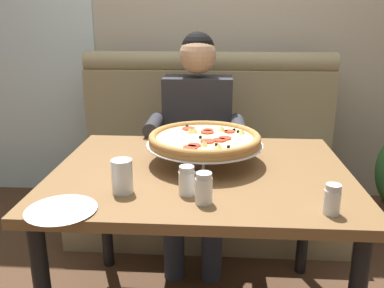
# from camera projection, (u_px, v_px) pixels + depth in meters

# --- Properties ---
(back_wall_with_window) EXTENTS (6.00, 0.12, 2.80)m
(back_wall_with_window) POSITION_uv_depth(u_px,v_px,m) (210.00, 10.00, 2.93)
(back_wall_with_window) COLOR #BCB29E
(back_wall_with_window) RESTS_ON ground_plane
(window_panel) EXTENTS (1.10, 0.02, 2.80)m
(window_panel) POSITION_uv_depth(u_px,v_px,m) (17.00, 10.00, 2.94)
(window_panel) COLOR white
(window_panel) RESTS_ON ground_plane
(booth_bench) EXTENTS (1.70, 0.78, 1.13)m
(booth_bench) POSITION_uv_depth(u_px,v_px,m) (207.00, 168.00, 2.69)
(booth_bench) COLOR #998966
(booth_bench) RESTS_ON ground_plane
(dining_table) EXTENTS (1.22, 0.94, 0.75)m
(dining_table) POSITION_uv_depth(u_px,v_px,m) (201.00, 189.00, 1.71)
(dining_table) COLOR brown
(dining_table) RESTS_ON ground_plane
(diner_main) EXTENTS (0.54, 0.64, 1.27)m
(diner_main) POSITION_uv_depth(u_px,v_px,m) (197.00, 133.00, 2.34)
(diner_main) COLOR #2D3342
(diner_main) RESTS_ON ground_plane
(pizza) EXTENTS (0.50, 0.50, 0.14)m
(pizza) POSITION_uv_depth(u_px,v_px,m) (205.00, 139.00, 1.73)
(pizza) COLOR silver
(pizza) RESTS_ON dining_table
(shaker_parmesan) EXTENTS (0.06, 0.06, 0.11)m
(shaker_parmesan) POSITION_uv_depth(u_px,v_px,m) (187.00, 182.00, 1.44)
(shaker_parmesan) COLOR white
(shaker_parmesan) RESTS_ON dining_table
(shaker_oregano) EXTENTS (0.06, 0.06, 0.11)m
(shaker_oregano) POSITION_uv_depth(u_px,v_px,m) (204.00, 190.00, 1.37)
(shaker_oregano) COLOR white
(shaker_oregano) RESTS_ON dining_table
(shaker_pepper_flakes) EXTENTS (0.05, 0.05, 0.10)m
(shaker_pepper_flakes) POSITION_uv_depth(u_px,v_px,m) (332.00, 201.00, 1.29)
(shaker_pepper_flakes) COLOR white
(shaker_pepper_flakes) RESTS_ON dining_table
(plate_near_left) EXTENTS (0.23, 0.23, 0.02)m
(plate_near_left) POSITION_uv_depth(u_px,v_px,m) (61.00, 208.00, 1.32)
(plate_near_left) COLOR white
(plate_near_left) RESTS_ON dining_table
(drinking_glass) EXTENTS (0.08, 0.08, 0.12)m
(drinking_glass) POSITION_uv_depth(u_px,v_px,m) (122.00, 178.00, 1.45)
(drinking_glass) COLOR silver
(drinking_glass) RESTS_ON dining_table
(patio_chair) EXTENTS (0.43, 0.43, 0.86)m
(patio_chair) POSITION_uv_depth(u_px,v_px,m) (71.00, 108.00, 3.86)
(patio_chair) COLOR black
(patio_chair) RESTS_ON ground_plane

